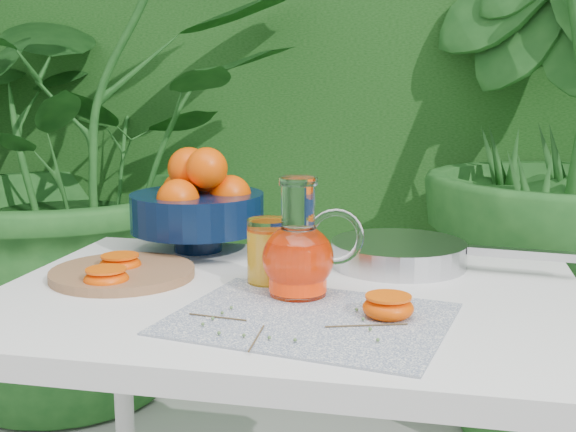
% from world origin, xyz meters
% --- Properties ---
extents(hedge_backdrop, '(8.00, 1.65, 2.50)m').
position_xyz_m(hedge_backdrop, '(0.06, 2.06, 1.19)').
color(hedge_backdrop, '#164413').
rests_on(hedge_backdrop, ground).
extents(potted_plant_left, '(2.42, 2.42, 1.76)m').
position_xyz_m(potted_plant_left, '(-0.93, 1.26, 0.88)').
color(potted_plant_left, '#1C531D').
rests_on(potted_plant_left, ground).
extents(potted_plant_right, '(2.51, 2.51, 1.90)m').
position_xyz_m(potted_plant_right, '(0.65, 1.28, 0.95)').
color(potted_plant_right, '#1C531D').
rests_on(potted_plant_right, ground).
extents(white_table, '(1.00, 0.70, 0.75)m').
position_xyz_m(white_table, '(0.08, 0.09, 0.67)').
color(white_table, white).
rests_on(white_table, ground).
extents(placemat, '(0.45, 0.38, 0.00)m').
position_xyz_m(placemat, '(0.14, -0.04, 0.75)').
color(placemat, '#0E204F').
rests_on(placemat, white_table).
extents(cutting_board, '(0.34, 0.34, 0.02)m').
position_xyz_m(cutting_board, '(-0.24, 0.12, 0.76)').
color(cutting_board, '#8C5B3F').
rests_on(cutting_board, white_table).
extents(fruit_bowl, '(0.34, 0.34, 0.22)m').
position_xyz_m(fruit_bowl, '(-0.17, 0.36, 0.85)').
color(fruit_bowl, black).
rests_on(fruit_bowl, white_table).
extents(juice_pitcher, '(0.18, 0.14, 0.20)m').
position_xyz_m(juice_pitcher, '(0.10, 0.07, 0.82)').
color(juice_pitcher, white).
rests_on(juice_pitcher, white_table).
extents(juice_tumbler, '(0.08, 0.08, 0.11)m').
position_xyz_m(juice_tumbler, '(0.04, 0.14, 0.81)').
color(juice_tumbler, white).
rests_on(juice_tumbler, white_table).
extents(saute_pan, '(0.47, 0.29, 0.05)m').
position_xyz_m(saute_pan, '(0.26, 0.31, 0.78)').
color(saute_pan, '#B8B8BD').
rests_on(saute_pan, white_table).
extents(orange_halves, '(0.59, 0.23, 0.04)m').
position_xyz_m(orange_halves, '(-0.08, 0.06, 0.77)').
color(orange_halves, '#FF4D02').
rests_on(orange_halves, white_table).
extents(thyme_sprigs, '(0.33, 0.20, 0.01)m').
position_xyz_m(thyme_sprigs, '(0.11, -0.10, 0.76)').
color(thyme_sprigs, '#4E3C24').
rests_on(thyme_sprigs, white_table).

